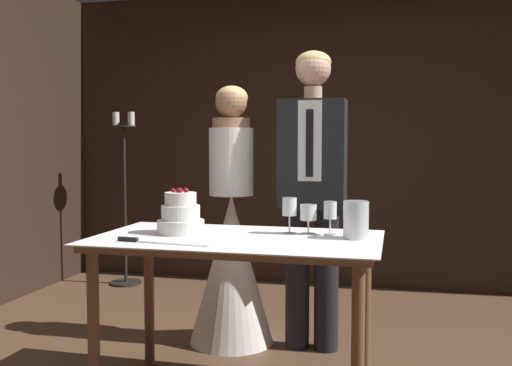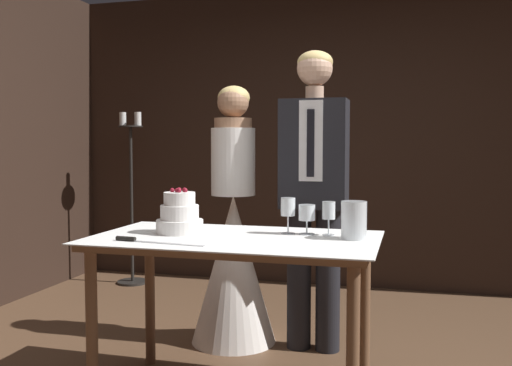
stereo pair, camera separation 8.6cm
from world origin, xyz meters
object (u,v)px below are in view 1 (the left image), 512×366
object	(u,v)px
cake_knife	(145,241)
candle_stand	(125,206)
wine_glass_near	(289,209)
hurricane_candle	(356,221)
bride	(232,249)
wine_glass_far	(308,213)
wine_glass_middle	(330,211)
groom	(312,183)
tiered_cake	(181,216)
cake_table	(237,257)

from	to	relation	value
cake_knife	candle_stand	world-z (taller)	candle_stand
wine_glass_near	hurricane_candle	world-z (taller)	wine_glass_near
candle_stand	wine_glass_near	bearing A→B (deg)	-45.15
wine_glass_near	bride	bearing A→B (deg)	128.01
wine_glass_far	hurricane_candle	world-z (taller)	hurricane_candle
wine_glass_middle	groom	bearing A→B (deg)	106.10
cake_knife	wine_glass_far	world-z (taller)	wine_glass_far
tiered_cake	wine_glass_near	world-z (taller)	tiered_cake
tiered_cake	hurricane_candle	bearing A→B (deg)	3.06
wine_glass_middle	hurricane_candle	size ratio (longest dim) A/B	0.93
wine_glass_near	candle_stand	bearing A→B (deg)	134.85
wine_glass_far	groom	distance (m)	0.64
cake_table	tiered_cake	xyz separation A→B (m)	(-0.31, 0.04, 0.19)
wine_glass_middle	wine_glass_far	world-z (taller)	wine_glass_middle
wine_glass_near	candle_stand	size ratio (longest dim) A/B	0.12
candle_stand	hurricane_candle	bearing A→B (deg)	-41.48
tiered_cake	candle_stand	xyz separation A→B (m)	(-1.32, 1.99, -0.19)
cake_knife	candle_stand	bearing A→B (deg)	124.07
wine_glass_middle	hurricane_candle	distance (m)	0.16
bride	candle_stand	xyz separation A→B (m)	(-1.37, 1.24, 0.12)
wine_glass_middle	candle_stand	xyz separation A→B (m)	(-2.06, 1.86, -0.22)
tiered_cake	cake_knife	bearing A→B (deg)	-101.10
groom	candle_stand	xyz separation A→B (m)	(-1.88, 1.24, -0.32)
bride	wine_glass_far	bearing A→B (deg)	-46.69
wine_glass_near	bride	xyz separation A→B (m)	(-0.49, 0.63, -0.34)
cake_knife	candle_stand	size ratio (longest dim) A/B	0.29
candle_stand	tiered_cake	bearing A→B (deg)	-56.50
wine_glass_near	groom	world-z (taller)	groom
cake_table	cake_knife	size ratio (longest dim) A/B	3.06
tiered_cake	wine_glass_middle	size ratio (longest dim) A/B	1.41
tiered_cake	wine_glass_near	xyz separation A→B (m)	(0.54, 0.12, 0.04)
wine_glass_far	candle_stand	bearing A→B (deg)	136.38
tiered_cake	wine_glass_near	size ratio (longest dim) A/B	1.30
cake_table	wine_glass_far	size ratio (longest dim) A/B	9.25
tiered_cake	groom	xyz separation A→B (m)	(0.57, 0.75, 0.13)
cake_knife	groom	bearing A→B (deg)	64.45
cake_table	wine_glass_middle	world-z (taller)	wine_glass_middle
cake_knife	wine_glass_far	size ratio (longest dim) A/B	3.03
hurricane_candle	groom	bearing A→B (deg)	113.95
bride	wine_glass_near	bearing A→B (deg)	-51.99
cake_table	wine_glass_near	bearing A→B (deg)	35.65
groom	candle_stand	size ratio (longest dim) A/B	1.17
tiered_cake	groom	bearing A→B (deg)	52.84
wine_glass_near	wine_glass_far	size ratio (longest dim) A/B	1.22
groom	hurricane_candle	bearing A→B (deg)	-66.05
hurricane_candle	groom	size ratio (longest dim) A/B	0.10
bride	tiered_cake	bearing A→B (deg)	-93.85
wine_glass_near	candle_stand	world-z (taller)	candle_stand
tiered_cake	wine_glass_near	distance (m)	0.56
hurricane_candle	tiered_cake	bearing A→B (deg)	-176.94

